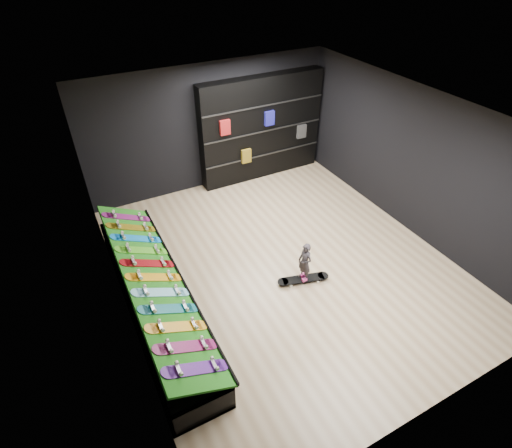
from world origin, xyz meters
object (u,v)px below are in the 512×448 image
display_rack (155,299)px  floor_skateboard (303,280)px  back_shelving (261,128)px  child (304,269)px

display_rack → floor_skateboard: size_ratio=4.59×
back_shelving → child: back_shelving is taller
back_shelving → floor_skateboard: size_ratio=3.29×
back_shelving → display_rack: bearing=-139.2°
back_shelving → child: (-1.23, -3.94, -0.96)m
display_rack → child: 2.69m
display_rack → child: size_ratio=9.38×
back_shelving → child: bearing=-107.3°
child → display_rack: bearing=-112.3°
display_rack → floor_skateboard: bearing=-13.5°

